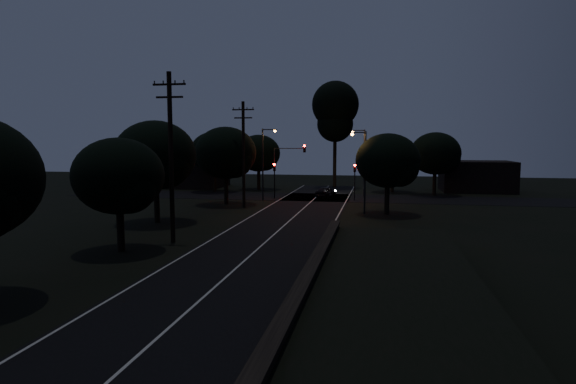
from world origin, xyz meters
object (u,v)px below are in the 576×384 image
(utility_pole_mid, at_px, (171,155))
(signal_left, at_px, (274,174))
(tall_pine, at_px, (335,111))
(signal_right, at_px, (355,175))
(utility_pole_far, at_px, (243,153))
(signal_mast, at_px, (289,161))
(streetlight_c, at_px, (363,166))
(car, at_px, (326,192))
(streetlight_a, at_px, (264,159))
(streetlight_b, at_px, (363,158))

(utility_pole_mid, bearing_deg, signal_left, 86.79)
(tall_pine, distance_m, signal_right, 17.42)
(utility_pole_far, xyz_separation_m, signal_mast, (3.09, 7.99, -1.15))
(streetlight_c, relative_size, car, 2.01)
(signal_mast, distance_m, streetlight_c, 13.28)
(utility_pole_mid, bearing_deg, signal_mast, 82.96)
(signal_left, distance_m, car, 6.51)
(utility_pole_mid, bearing_deg, utility_pole_far, 90.00)
(streetlight_a, xyz_separation_m, streetlight_c, (11.14, -8.00, -0.29))
(streetlight_b, bearing_deg, signal_right, -100.00)
(car, bearing_deg, signal_right, 161.46)
(signal_mast, bearing_deg, signal_left, -179.87)
(car, bearing_deg, tall_pine, -75.18)
(streetlight_c, bearing_deg, streetlight_b, 92.14)
(tall_pine, bearing_deg, signal_right, -76.51)
(signal_right, xyz_separation_m, streetlight_c, (1.23, -9.99, 1.51))
(utility_pole_far, xyz_separation_m, signal_right, (10.60, 7.99, -2.65))
(streetlight_a, distance_m, streetlight_c, 13.72)
(signal_right, height_order, signal_mast, signal_mast)
(signal_right, xyz_separation_m, streetlight_a, (-9.91, -1.99, 1.80))
(signal_left, relative_size, signal_right, 1.00)
(signal_left, relative_size, car, 1.10)
(utility_pole_mid, relative_size, signal_left, 2.68)
(signal_right, distance_m, signal_mast, 7.66)
(signal_left, bearing_deg, streetlight_b, 22.05)
(utility_pole_mid, xyz_separation_m, signal_right, (10.60, 24.99, -2.90))
(streetlight_b, bearing_deg, streetlight_c, -87.86)
(utility_pole_mid, relative_size, streetlight_c, 1.47)
(signal_right, bearing_deg, car, 147.07)
(utility_pole_mid, distance_m, streetlight_a, 23.04)
(tall_pine, bearing_deg, signal_left, -110.46)
(signal_mast, height_order, streetlight_b, streetlight_b)
(tall_pine, distance_m, streetlight_c, 26.29)
(utility_pole_far, height_order, signal_mast, utility_pole_far)
(utility_pole_mid, height_order, signal_mast, utility_pole_mid)
(signal_right, distance_m, streetlight_b, 4.45)
(streetlight_a, height_order, streetlight_c, streetlight_a)
(signal_right, height_order, streetlight_b, streetlight_b)
(streetlight_b, bearing_deg, tall_pine, 111.38)
(signal_right, bearing_deg, utility_pole_far, -143.00)
(utility_pole_far, height_order, car, utility_pole_far)
(tall_pine, height_order, streetlight_c, tall_pine)
(utility_pole_far, relative_size, streetlight_a, 1.31)
(signal_left, xyz_separation_m, streetlight_b, (9.91, 4.01, 1.80))
(tall_pine, relative_size, streetlight_b, 1.89)
(utility_pole_mid, distance_m, streetlight_c, 19.15)
(tall_pine, distance_m, signal_mast, 16.84)
(streetlight_b, relative_size, car, 2.15)
(utility_pole_mid, distance_m, signal_left, 25.19)
(signal_mast, relative_size, streetlight_c, 0.83)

